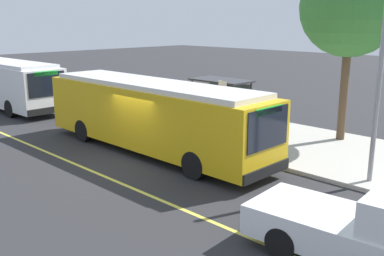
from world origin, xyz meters
name	(u,v)px	position (x,y,z in m)	size (l,w,h in m)	color
ground_plane	(140,158)	(0.00, 0.00, 0.00)	(120.00, 120.00, 0.00)	#2B2B2D
sidewalk_curb	(235,131)	(0.00, 6.00, 0.07)	(44.00, 6.40, 0.15)	#B7B2A8
lane_stripe_center	(92,171)	(0.00, -2.20, 0.00)	(36.00, 0.14, 0.01)	#E0D64C
transit_bus_main	(152,114)	(-0.38, 1.01, 1.62)	(11.62, 2.65, 2.95)	gold
transit_bus_second	(1,81)	(-14.93, 0.77, 1.62)	(11.72, 2.89, 2.95)	white
pickup_truck	(379,234)	(10.08, -1.41, 0.86)	(5.55, 2.47, 1.85)	white
bus_shelter	(220,93)	(-0.67, 5.59, 1.92)	(2.90, 1.60, 2.48)	#333338
waiting_bench	(222,119)	(-0.59, 5.66, 0.63)	(1.60, 0.48, 0.95)	brown
route_sign_post	(222,104)	(1.36, 3.41, 1.96)	(0.44, 0.08, 2.80)	#333338
pedestrian_commuter	(175,106)	(-2.88, 4.59, 1.12)	(0.24, 0.40, 1.69)	#282D47
street_tree_near_shelter	(351,7)	(4.51, 7.94, 5.92)	(4.27, 4.27, 7.93)	brown
utility_pole	(379,85)	(7.74, 3.61, 3.35)	(0.16, 0.16, 6.40)	gray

